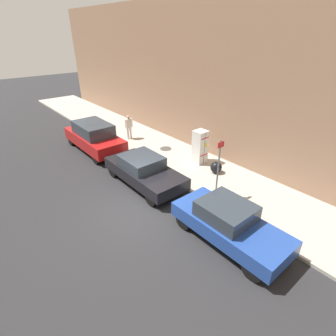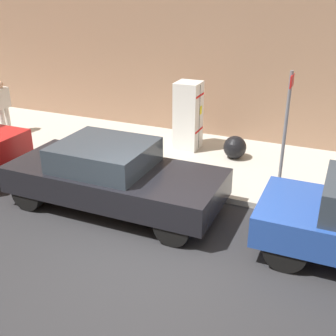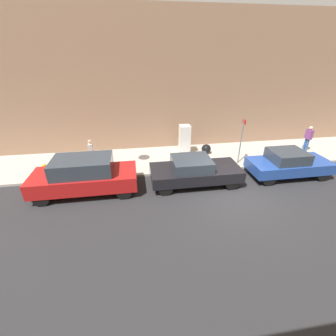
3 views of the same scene
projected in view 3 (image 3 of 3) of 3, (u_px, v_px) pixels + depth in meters
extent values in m
plane|color=#28282B|center=(233.00, 197.00, 10.31)|extent=(80.00, 80.00, 0.00)
cube|color=#B2ADA0|center=(205.00, 156.00, 14.15)|extent=(3.78, 44.00, 0.13)
cube|color=#937056|center=(197.00, 82.00, 14.77)|extent=(1.91, 39.60, 8.31)
cube|color=white|center=(185.00, 140.00, 14.03)|extent=(0.66, 0.64, 1.83)
cube|color=black|center=(190.00, 139.00, 14.07)|extent=(0.01, 0.01, 1.73)
cube|color=yellow|center=(189.00, 136.00, 14.07)|extent=(0.16, 0.01, 0.22)
cube|color=red|center=(190.00, 130.00, 13.81)|extent=(0.59, 0.01, 0.05)
cube|color=red|center=(189.00, 145.00, 14.24)|extent=(0.59, 0.01, 0.05)
cylinder|color=#47443F|center=(144.00, 157.00, 13.87)|extent=(0.70, 0.70, 0.02)
cylinder|color=slate|center=(241.00, 141.00, 12.58)|extent=(0.07, 0.07, 2.65)
cube|color=red|center=(244.00, 122.00, 12.07)|extent=(0.36, 0.02, 0.24)
cylinder|color=gold|center=(46.00, 171.00, 11.57)|extent=(0.22, 0.22, 0.61)
sphere|color=gold|center=(44.00, 166.00, 11.42)|extent=(0.20, 0.20, 0.20)
sphere|color=black|center=(206.00, 149.00, 14.32)|extent=(0.59, 0.59, 0.59)
cylinder|color=beige|center=(93.00, 159.00, 12.72)|extent=(0.14, 0.14, 0.78)
cylinder|color=beige|center=(93.00, 161.00, 12.54)|extent=(0.14, 0.14, 0.78)
cube|color=beige|center=(91.00, 148.00, 12.31)|extent=(0.46, 0.22, 0.59)
sphere|color=tan|center=(90.00, 142.00, 12.13)|extent=(0.21, 0.21, 0.21)
cylinder|color=#2D5193|center=(305.00, 144.00, 14.80)|extent=(0.14, 0.14, 0.81)
cylinder|color=#2D5193|center=(307.00, 145.00, 14.62)|extent=(0.14, 0.14, 0.81)
cube|color=#7A3D7F|center=(309.00, 134.00, 14.39)|extent=(0.47, 0.22, 0.60)
sphere|color=beige|center=(311.00, 128.00, 14.20)|extent=(0.22, 0.22, 0.22)
cube|color=red|center=(85.00, 179.00, 10.35)|extent=(1.88, 4.70, 0.70)
cube|color=#2D3842|center=(83.00, 166.00, 10.03)|extent=(1.65, 2.58, 0.70)
cylinder|color=black|center=(125.00, 175.00, 11.46)|extent=(0.22, 0.69, 0.69)
cylinder|color=black|center=(124.00, 192.00, 10.04)|extent=(0.22, 0.69, 0.69)
cylinder|color=black|center=(52.00, 180.00, 10.98)|extent=(0.22, 0.69, 0.69)
cylinder|color=black|center=(41.00, 199.00, 9.56)|extent=(0.22, 0.69, 0.69)
cube|color=black|center=(195.00, 172.00, 11.10)|extent=(1.86, 4.40, 0.55)
cube|color=#2D3842|center=(191.00, 163.00, 10.83)|extent=(1.64, 1.85, 0.50)
cylinder|color=black|center=(220.00, 168.00, 12.15)|extent=(0.22, 0.67, 0.67)
cylinder|color=black|center=(232.00, 183.00, 10.74)|extent=(0.22, 0.67, 0.67)
cylinder|color=black|center=(161.00, 172.00, 11.71)|extent=(0.22, 0.67, 0.67)
cylinder|color=black|center=(165.00, 188.00, 10.30)|extent=(0.22, 0.67, 0.67)
cube|color=#23479E|center=(289.00, 165.00, 11.78)|extent=(1.74, 4.17, 0.55)
cube|color=#2D3842|center=(288.00, 156.00, 11.50)|extent=(1.54, 1.75, 0.55)
cylinder|color=black|center=(303.00, 162.00, 12.76)|extent=(0.22, 0.69, 0.69)
cylinder|color=black|center=(323.00, 175.00, 11.46)|extent=(0.22, 0.69, 0.69)
cylinder|color=black|center=(254.00, 166.00, 12.36)|extent=(0.22, 0.69, 0.69)
cylinder|color=black|center=(269.00, 179.00, 11.05)|extent=(0.22, 0.69, 0.69)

